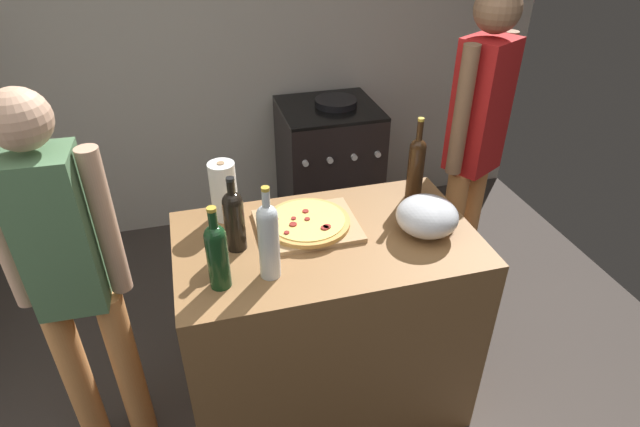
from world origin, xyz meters
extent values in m
cube|color=#3F3833|center=(0.00, 1.25, -0.01)|extent=(4.15, 3.11, 0.02)
cube|color=#BCB7AD|center=(0.00, 2.56, 1.30)|extent=(4.15, 0.10, 2.60)
cube|color=olive|center=(0.10, 0.80, 0.47)|extent=(1.18, 0.70, 0.93)
cube|color=tan|center=(0.04, 0.88, 0.94)|extent=(0.40, 0.32, 0.02)
cylinder|color=tan|center=(0.04, 0.88, 0.96)|extent=(0.34, 0.34, 0.02)
cylinder|color=#EAC660|center=(0.04, 0.88, 0.97)|extent=(0.30, 0.30, 0.00)
cylinder|color=maroon|center=(-0.02, 0.86, 0.97)|extent=(0.03, 0.03, 0.01)
cylinder|color=maroon|center=(0.04, 0.88, 0.97)|extent=(0.02, 0.02, 0.01)
cylinder|color=maroon|center=(0.09, 0.80, 0.97)|extent=(0.03, 0.03, 0.01)
cylinder|color=maroon|center=(0.10, 0.81, 0.97)|extent=(0.03, 0.03, 0.01)
cylinder|color=maroon|center=(-0.06, 0.81, 0.97)|extent=(0.02, 0.02, 0.01)
cylinder|color=maroon|center=(0.05, 0.94, 0.97)|extent=(0.03, 0.03, 0.01)
cylinder|color=maroon|center=(-0.01, 0.90, 0.97)|extent=(0.02, 0.02, 0.01)
cylinder|color=maroon|center=(-0.09, 0.91, 0.97)|extent=(0.03, 0.03, 0.01)
cylinder|color=#B2B2B7|center=(0.49, 0.73, 0.94)|extent=(0.10, 0.10, 0.01)
ellipsoid|color=silver|center=(0.49, 0.73, 1.01)|extent=(0.24, 0.24, 0.15)
cylinder|color=white|center=(-0.26, 1.05, 1.05)|extent=(0.11, 0.11, 0.25)
cylinder|color=#997551|center=(-0.26, 1.05, 1.06)|extent=(0.03, 0.03, 0.25)
cylinder|color=silver|center=(-0.15, 0.63, 1.06)|extent=(0.07, 0.07, 0.25)
sphere|color=silver|center=(-0.15, 0.63, 1.18)|extent=(0.07, 0.07, 0.07)
cylinder|color=silver|center=(-0.15, 0.63, 1.24)|extent=(0.03, 0.03, 0.07)
cylinder|color=gold|center=(-0.15, 0.63, 1.28)|extent=(0.03, 0.03, 0.01)
cylinder|color=#143819|center=(-0.33, 0.62, 1.03)|extent=(0.07, 0.07, 0.21)
sphere|color=#143819|center=(-0.33, 0.62, 1.14)|extent=(0.07, 0.07, 0.07)
cylinder|color=#143819|center=(-0.33, 0.62, 1.20)|extent=(0.03, 0.03, 0.07)
cylinder|color=gold|center=(-0.33, 0.62, 1.24)|extent=(0.03, 0.03, 0.01)
cylinder|color=black|center=(-0.25, 0.82, 1.03)|extent=(0.08, 0.08, 0.20)
sphere|color=black|center=(-0.25, 0.82, 1.13)|extent=(0.08, 0.08, 0.08)
cylinder|color=black|center=(-0.25, 0.82, 1.19)|extent=(0.03, 0.03, 0.06)
cylinder|color=black|center=(-0.25, 0.82, 1.23)|extent=(0.03, 0.03, 0.01)
cylinder|color=#331E0F|center=(0.55, 0.99, 1.05)|extent=(0.07, 0.07, 0.24)
sphere|color=#331E0F|center=(0.55, 0.99, 1.17)|extent=(0.07, 0.07, 0.07)
cylinder|color=#331E0F|center=(0.55, 0.99, 1.24)|extent=(0.03, 0.03, 0.10)
cylinder|color=gold|center=(0.55, 0.99, 1.30)|extent=(0.03, 0.03, 0.01)
cube|color=black|center=(0.50, 2.16, 0.45)|extent=(0.60, 0.57, 0.90)
cube|color=black|center=(0.50, 2.16, 0.91)|extent=(0.60, 0.57, 0.02)
cylinder|color=silver|center=(0.27, 1.86, 0.70)|extent=(0.04, 0.02, 0.04)
cylinder|color=silver|center=(0.42, 1.86, 0.70)|extent=(0.04, 0.02, 0.04)
cylinder|color=silver|center=(0.57, 1.86, 0.70)|extent=(0.04, 0.02, 0.04)
cylinder|color=silver|center=(0.72, 1.86, 0.70)|extent=(0.04, 0.02, 0.04)
cylinder|color=black|center=(0.55, 2.16, 0.94)|extent=(0.26, 0.26, 0.04)
cylinder|color=#D88C4C|center=(-0.94, 0.83, 0.40)|extent=(0.11, 0.11, 0.80)
cylinder|color=#D88C4C|center=(-0.75, 0.82, 0.40)|extent=(0.11, 0.11, 0.80)
cube|color=#4C724C|center=(-0.85, 0.83, 1.10)|extent=(0.24, 0.21, 0.60)
cylinder|color=tan|center=(-1.01, 0.83, 1.12)|extent=(0.08, 0.08, 0.57)
cylinder|color=tan|center=(-0.68, 0.82, 1.12)|extent=(0.08, 0.08, 0.57)
sphere|color=tan|center=(-0.85, 0.83, 1.51)|extent=(0.19, 0.19, 0.19)
cylinder|color=#D88C4C|center=(1.09, 1.33, 0.43)|extent=(0.11, 0.11, 0.87)
cylinder|color=#D88C4C|center=(0.93, 1.25, 0.43)|extent=(0.11, 0.11, 0.87)
cube|color=red|center=(1.01, 1.29, 1.19)|extent=(0.30, 0.29, 0.65)
cylinder|color=#936B4C|center=(1.15, 1.37, 1.21)|extent=(0.08, 0.08, 0.62)
cylinder|color=#936B4C|center=(0.86, 1.21, 1.21)|extent=(0.08, 0.08, 0.62)
sphere|color=#936B4C|center=(1.01, 1.29, 1.64)|extent=(0.21, 0.21, 0.21)
camera|label=1|loc=(-0.37, -0.81, 2.12)|focal=29.41mm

